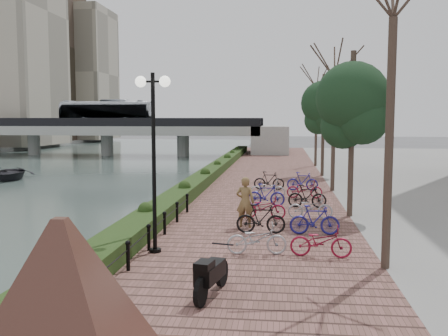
% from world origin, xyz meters
% --- Properties ---
extents(ground, '(220.00, 220.00, 0.00)m').
position_xyz_m(ground, '(0.00, 0.00, 0.00)').
color(ground, '#59595B').
rests_on(ground, ground).
extents(river_water, '(30.00, 130.00, 0.02)m').
position_xyz_m(river_water, '(-15.00, 25.00, 0.01)').
color(river_water, '#43544F').
rests_on(river_water, ground).
extents(promenade, '(8.00, 75.00, 0.50)m').
position_xyz_m(promenade, '(4.00, 17.50, 0.25)').
color(promenade, brown).
rests_on(promenade, ground).
extents(hedge, '(1.10, 56.00, 0.60)m').
position_xyz_m(hedge, '(0.60, 20.00, 0.80)').
color(hedge, '#1C3413').
rests_on(hedge, promenade).
extents(chain_fence, '(0.10, 14.10, 0.70)m').
position_xyz_m(chain_fence, '(1.40, 2.00, 0.85)').
color(chain_fence, black).
rests_on(chain_fence, promenade).
extents(granite_monument, '(4.80, 4.80, 2.50)m').
position_xyz_m(granite_monument, '(2.19, -4.53, 1.77)').
color(granite_monument, '#401F1B').
rests_on(granite_monument, promenade).
extents(lamppost, '(1.02, 0.32, 5.18)m').
position_xyz_m(lamppost, '(1.63, 2.82, 4.20)').
color(lamppost, black).
rests_on(lamppost, promenade).
extents(motorcycle, '(0.86, 1.73, 1.04)m').
position_xyz_m(motorcycle, '(3.79, -0.57, 1.02)').
color(motorcycle, black).
rests_on(motorcycle, promenade).
extents(pedestrian, '(0.72, 0.52, 1.82)m').
position_xyz_m(pedestrian, '(4.00, 6.45, 1.41)').
color(pedestrian, olive).
rests_on(pedestrian, promenade).
extents(bicycle_parking, '(2.40, 14.69, 1.00)m').
position_xyz_m(bicycle_parking, '(5.50, 9.32, 0.97)').
color(bicycle_parking, '#AFB0B4').
rests_on(bicycle_parking, promenade).
extents(street_trees, '(3.20, 37.12, 6.80)m').
position_xyz_m(street_trees, '(8.00, 12.68, 3.69)').
color(street_trees, '#35291F').
rests_on(street_trees, promenade).
extents(bridge, '(36.00, 10.77, 6.50)m').
position_xyz_m(bridge, '(-14.99, 45.00, 3.37)').
color(bridge, '#979792').
rests_on(bridge, ground).
extents(boat, '(4.49, 5.21, 0.91)m').
position_xyz_m(boat, '(-14.10, 22.31, 0.47)').
color(boat, black).
rests_on(boat, river_water).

